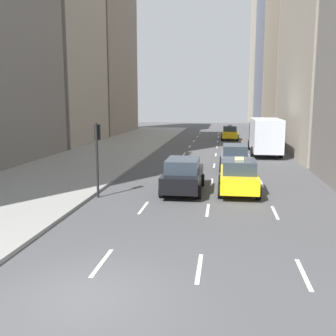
# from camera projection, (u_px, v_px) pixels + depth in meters

# --- Properties ---
(ground_plane) EXTENTS (160.00, 160.00, 0.00)m
(ground_plane) POSITION_uv_depth(u_px,v_px,m) (85.00, 297.00, 9.31)
(ground_plane) COLOR #474749
(sidewalk_left) EXTENTS (8.00, 66.00, 0.15)m
(sidewalk_left) POSITION_uv_depth(u_px,v_px,m) (113.00, 151.00, 36.62)
(sidewalk_left) COLOR gray
(sidewalk_left) RESTS_ON ground
(lane_markings) EXTENTS (5.72, 56.00, 0.01)m
(lane_markings) POSITION_uv_depth(u_px,v_px,m) (215.00, 160.00, 31.42)
(lane_markings) COLOR white
(lane_markings) RESTS_ON ground
(building_row_right) EXTENTS (6.00, 87.02, 36.89)m
(building_row_right) POSITION_uv_depth(u_px,v_px,m) (292.00, 27.00, 52.73)
(building_row_right) COLOR slate
(building_row_right) RESTS_ON ground
(taxi_lead) EXTENTS (2.02, 4.40, 1.87)m
(taxi_lead) POSITION_uv_depth(u_px,v_px,m) (239.00, 176.00, 19.83)
(taxi_lead) COLOR yellow
(taxi_lead) RESTS_ON ground
(taxi_second) EXTENTS (2.02, 4.40, 1.87)m
(taxi_second) POSITION_uv_depth(u_px,v_px,m) (230.00, 133.00, 47.66)
(taxi_second) COLOR yellow
(taxi_second) RESTS_ON ground
(sedan_black_near) EXTENTS (2.02, 4.75, 1.75)m
(sedan_black_near) POSITION_uv_depth(u_px,v_px,m) (183.00, 175.00, 20.07)
(sedan_black_near) COLOR black
(sedan_black_near) RESTS_ON ground
(sedan_silver_behind) EXTENTS (2.02, 4.76, 1.70)m
(sedan_silver_behind) POSITION_uv_depth(u_px,v_px,m) (235.00, 157.00, 26.88)
(sedan_silver_behind) COLOR #565B66
(sedan_silver_behind) RESTS_ON ground
(box_truck) EXTENTS (2.58, 8.40, 3.15)m
(box_truck) POSITION_uv_depth(u_px,v_px,m) (265.00, 135.00, 34.43)
(box_truck) COLOR #262628
(box_truck) RESTS_ON ground
(traffic_light_pole) EXTENTS (0.24, 0.42, 3.60)m
(traffic_light_pole) POSITION_uv_depth(u_px,v_px,m) (97.00, 148.00, 18.70)
(traffic_light_pole) COLOR black
(traffic_light_pole) RESTS_ON ground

